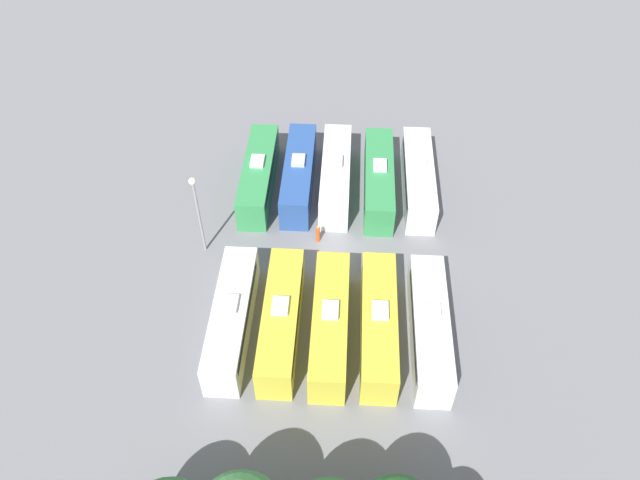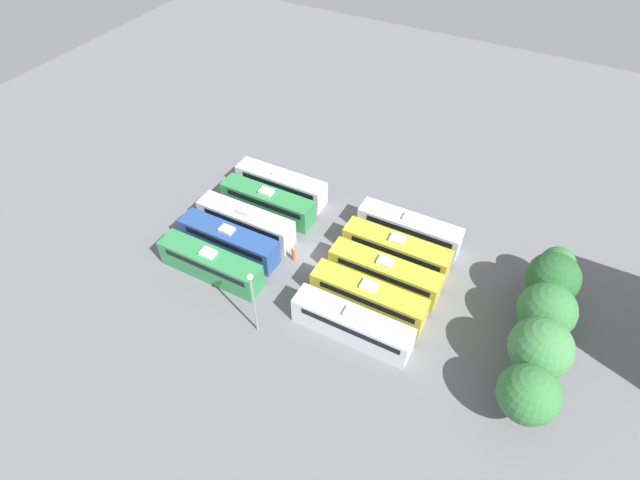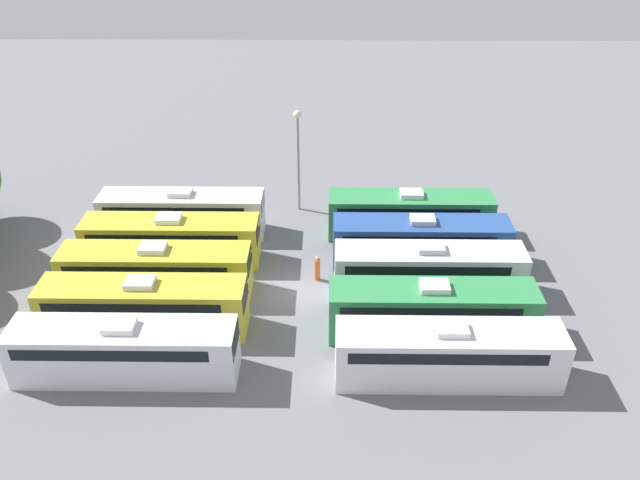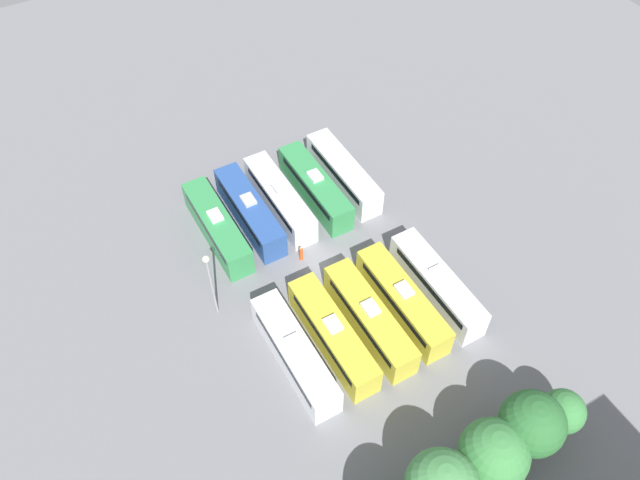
{
  "view_description": "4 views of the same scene",
  "coord_description": "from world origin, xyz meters",
  "px_view_note": "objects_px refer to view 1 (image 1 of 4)",
  "views": [
    {
      "loc": [
        -0.88,
        35.67,
        39.32
      ],
      "look_at": [
        1.11,
        0.38,
        2.06
      ],
      "focal_mm": 35.0,
      "sensor_mm": 36.0,
      "label": 1
    },
    {
      "loc": [
        32.77,
        18.5,
        40.02
      ],
      "look_at": [
        -1.11,
        0.45,
        1.71
      ],
      "focal_mm": 28.0,
      "sensor_mm": 36.0,
      "label": 2
    },
    {
      "loc": [
        -31.78,
        -2.08,
        23.33
      ],
      "look_at": [
        1.4,
        -1.67,
        3.01
      ],
      "focal_mm": 35.0,
      "sensor_mm": 36.0,
      "label": 3
    },
    {
      "loc": [
        18.35,
        32.19,
        47.98
      ],
      "look_at": [
        -0.17,
        -0.54,
        2.98
      ],
      "focal_mm": 35.0,
      "sensor_mm": 36.0,
      "label": 4
    }
  ],
  "objects_px": {
    "bus_5": "(430,327)",
    "light_pole": "(197,203)",
    "bus_7": "(330,323)",
    "worker_person": "(318,234)",
    "bus_2": "(336,175)",
    "bus_4": "(259,175)",
    "bus_1": "(379,179)",
    "bus_6": "(379,324)",
    "bus_8": "(281,319)",
    "bus_9": "(232,317)",
    "bus_0": "(418,178)",
    "bus_3": "(299,174)"
  },
  "relations": [
    {
      "from": "bus_5",
      "to": "light_pole",
      "type": "xyz_separation_m",
      "value": [
        18.39,
        -8.3,
        3.72
      ]
    },
    {
      "from": "bus_7",
      "to": "worker_person",
      "type": "xyz_separation_m",
      "value": [
        1.47,
        -9.96,
        -0.85
      ]
    },
    {
      "from": "bus_2",
      "to": "bus_4",
      "type": "xyz_separation_m",
      "value": [
        7.13,
        0.39,
        0.0
      ]
    },
    {
      "from": "bus_1",
      "to": "bus_6",
      "type": "xyz_separation_m",
      "value": [
        0.15,
        16.32,
        0.0
      ]
    },
    {
      "from": "bus_2",
      "to": "light_pole",
      "type": "relative_size",
      "value": 1.45
    },
    {
      "from": "bus_1",
      "to": "bus_8",
      "type": "bearing_deg",
      "value": 65.62
    },
    {
      "from": "bus_6",
      "to": "bus_9",
      "type": "relative_size",
      "value": 1.0
    },
    {
      "from": "bus_6",
      "to": "bus_7",
      "type": "xyz_separation_m",
      "value": [
        3.59,
        0.15,
        0.0
      ]
    },
    {
      "from": "bus_4",
      "to": "bus_7",
      "type": "xyz_separation_m",
      "value": [
        -7.37,
        16.44,
        0.0
      ]
    },
    {
      "from": "bus_0",
      "to": "bus_6",
      "type": "relative_size",
      "value": 1.0
    },
    {
      "from": "worker_person",
      "to": "bus_5",
      "type": "bearing_deg",
      "value": 131.76
    },
    {
      "from": "bus_4",
      "to": "light_pole",
      "type": "height_order",
      "value": "light_pole"
    },
    {
      "from": "bus_6",
      "to": "light_pole",
      "type": "height_order",
      "value": "light_pole"
    },
    {
      "from": "bus_2",
      "to": "bus_8",
      "type": "height_order",
      "value": "same"
    },
    {
      "from": "bus_9",
      "to": "light_pole",
      "type": "distance_m",
      "value": 9.77
    },
    {
      "from": "bus_0",
      "to": "bus_7",
      "type": "height_order",
      "value": "same"
    },
    {
      "from": "bus_7",
      "to": "light_pole",
      "type": "relative_size",
      "value": 1.45
    },
    {
      "from": "bus_4",
      "to": "bus_1",
      "type": "bearing_deg",
      "value": -179.87
    },
    {
      "from": "worker_person",
      "to": "bus_0",
      "type": "bearing_deg",
      "value": -142.27
    },
    {
      "from": "bus_5",
      "to": "bus_6",
      "type": "distance_m",
      "value": 3.75
    },
    {
      "from": "worker_person",
      "to": "light_pole",
      "type": "bearing_deg",
      "value": 9.32
    },
    {
      "from": "bus_3",
      "to": "bus_4",
      "type": "relative_size",
      "value": 1.0
    },
    {
      "from": "bus_2",
      "to": "bus_5",
      "type": "bearing_deg",
      "value": 114.35
    },
    {
      "from": "bus_6",
      "to": "bus_9",
      "type": "distance_m",
      "value": 10.93
    },
    {
      "from": "bus_5",
      "to": "bus_4",
      "type": "bearing_deg",
      "value": -48.04
    },
    {
      "from": "light_pole",
      "to": "bus_3",
      "type": "bearing_deg",
      "value": -131.41
    },
    {
      "from": "bus_5",
      "to": "bus_8",
      "type": "relative_size",
      "value": 1.0
    },
    {
      "from": "bus_0",
      "to": "bus_3",
      "type": "xyz_separation_m",
      "value": [
        11.05,
        0.05,
        0.0
      ]
    },
    {
      "from": "bus_8",
      "to": "worker_person",
      "type": "distance_m",
      "value": 10.07
    },
    {
      "from": "bus_2",
      "to": "bus_3",
      "type": "xyz_separation_m",
      "value": [
        3.43,
        0.07,
        0.0
      ]
    },
    {
      "from": "light_pole",
      "to": "bus_4",
      "type": "bearing_deg",
      "value": -114.58
    },
    {
      "from": "bus_5",
      "to": "bus_6",
      "type": "xyz_separation_m",
      "value": [
        3.75,
        -0.06,
        0.0
      ]
    },
    {
      "from": "bus_1",
      "to": "bus_8",
      "type": "relative_size",
      "value": 1.0
    },
    {
      "from": "bus_1",
      "to": "worker_person",
      "type": "distance_m",
      "value": 8.38
    },
    {
      "from": "bus_7",
      "to": "bus_8",
      "type": "distance_m",
      "value": 3.65
    },
    {
      "from": "bus_0",
      "to": "bus_5",
      "type": "height_order",
      "value": "same"
    },
    {
      "from": "bus_7",
      "to": "light_pole",
      "type": "xyz_separation_m",
      "value": [
        11.05,
        -8.39,
        3.72
      ]
    },
    {
      "from": "bus_3",
      "to": "bus_4",
      "type": "height_order",
      "value": "same"
    },
    {
      "from": "bus_9",
      "to": "worker_person",
      "type": "distance_m",
      "value": 11.46
    },
    {
      "from": "bus_0",
      "to": "bus_2",
      "type": "xyz_separation_m",
      "value": [
        7.62,
        -0.02,
        0.0
      ]
    },
    {
      "from": "bus_7",
      "to": "light_pole",
      "type": "height_order",
      "value": "light_pole"
    },
    {
      "from": "bus_0",
      "to": "bus_4",
      "type": "relative_size",
      "value": 1.0
    },
    {
      "from": "bus_3",
      "to": "bus_5",
      "type": "height_order",
      "value": "same"
    },
    {
      "from": "bus_7",
      "to": "bus_9",
      "type": "height_order",
      "value": "same"
    },
    {
      "from": "bus_2",
      "to": "bus_6",
      "type": "height_order",
      "value": "same"
    },
    {
      "from": "bus_3",
      "to": "worker_person",
      "type": "height_order",
      "value": "bus_3"
    },
    {
      "from": "bus_6",
      "to": "worker_person",
      "type": "relative_size",
      "value": 6.38
    },
    {
      "from": "bus_2",
      "to": "bus_8",
      "type": "distance_m",
      "value": 17.01
    },
    {
      "from": "bus_5",
      "to": "worker_person",
      "type": "height_order",
      "value": "bus_5"
    },
    {
      "from": "bus_4",
      "to": "bus_8",
      "type": "relative_size",
      "value": 1.0
    }
  ]
}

